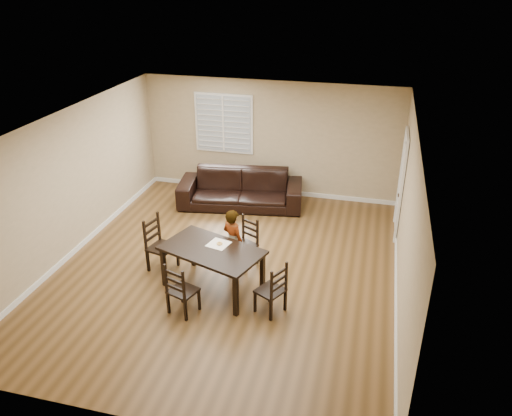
# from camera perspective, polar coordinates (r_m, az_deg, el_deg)

# --- Properties ---
(ground) EXTENTS (7.00, 7.00, 0.00)m
(ground) POSITION_cam_1_polar(r_m,az_deg,el_deg) (9.18, -3.35, -6.87)
(ground) COLOR brown
(ground) RESTS_ON ground
(room) EXTENTS (6.04, 7.04, 2.72)m
(room) POSITION_cam_1_polar(r_m,az_deg,el_deg) (8.48, -3.08, 4.04)
(room) COLOR tan
(room) RESTS_ON ground
(dining_table) EXTENTS (1.87, 1.42, 0.78)m
(dining_table) POSITION_cam_1_polar(r_m,az_deg,el_deg) (8.30, -5.06, -5.20)
(dining_table) COLOR black
(dining_table) RESTS_ON ground
(chair_near) EXTENTS (0.54, 0.52, 0.90)m
(chair_near) POSITION_cam_1_polar(r_m,az_deg,el_deg) (9.15, -0.92, -3.92)
(chair_near) COLOR black
(chair_near) RESTS_ON ground
(chair_far) EXTENTS (0.51, 0.49, 0.91)m
(chair_far) POSITION_cam_1_polar(r_m,az_deg,el_deg) (7.91, -8.87, -9.59)
(chair_far) COLOR black
(chair_far) RESTS_ON ground
(chair_left) EXTENTS (0.52, 0.54, 1.01)m
(chair_left) POSITION_cam_1_polar(r_m,az_deg,el_deg) (9.15, -11.32, -4.14)
(chair_left) COLOR black
(chair_left) RESTS_ON ground
(chair_right) EXTENTS (0.52, 0.54, 0.90)m
(chair_right) POSITION_cam_1_polar(r_m,az_deg,el_deg) (7.85, 2.26, -9.60)
(chair_right) COLOR black
(chair_right) RESTS_ON ground
(child) EXTENTS (0.54, 0.48, 1.24)m
(child) POSITION_cam_1_polar(r_m,az_deg,el_deg) (8.74, -2.63, -3.89)
(child) COLOR gray
(child) RESTS_ON ground
(napkin) EXTENTS (0.40, 0.40, 0.00)m
(napkin) POSITION_cam_1_polar(r_m,az_deg,el_deg) (8.38, -4.30, -4.13)
(napkin) COLOR white
(napkin) RESTS_ON dining_table
(donut) EXTENTS (0.10, 0.10, 0.04)m
(donut) POSITION_cam_1_polar(r_m,az_deg,el_deg) (8.36, -4.19, -4.04)
(donut) COLOR gold
(donut) RESTS_ON napkin
(sofa) EXTENTS (2.90, 1.49, 0.81)m
(sofa) POSITION_cam_1_polar(r_m,az_deg,el_deg) (11.32, -1.78, 2.18)
(sofa) COLOR black
(sofa) RESTS_ON ground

